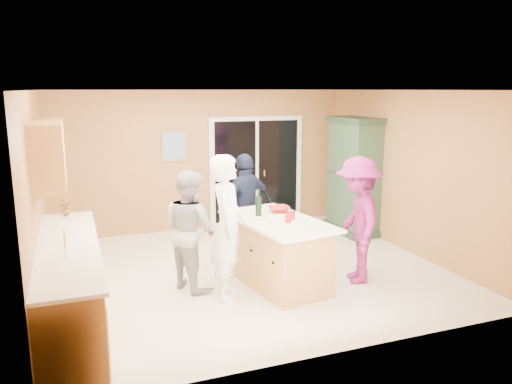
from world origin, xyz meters
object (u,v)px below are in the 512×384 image
object	(u,v)px
green_hutch	(354,177)
woman_grey	(190,230)
woman_white	(228,227)
woman_magenta	(358,220)
woman_navy	(246,207)
kitchen_island	(277,254)

from	to	relation	value
green_hutch	woman_grey	size ratio (longest dim) A/B	1.33
woman_white	green_hutch	bearing A→B (deg)	-35.22
woman_white	woman_magenta	size ratio (longest dim) A/B	1.06
woman_grey	woman_navy	size ratio (longest dim) A/B	0.96
woman_white	woman_grey	distance (m)	0.62
woman_navy	woman_magenta	size ratio (longest dim) A/B	0.95
green_hutch	woman_grey	bearing A→B (deg)	-155.64
woman_grey	woman_magenta	bearing A→B (deg)	-127.40
green_hutch	woman_magenta	xyz separation A→B (m)	(-1.22, -2.12, -0.17)
kitchen_island	woman_navy	size ratio (longest dim) A/B	1.12
woman_white	woman_grey	world-z (taller)	woman_white
green_hutch	woman_magenta	bearing A→B (deg)	-119.96
woman_grey	green_hutch	bearing A→B (deg)	-88.23
kitchen_island	green_hutch	distance (m)	3.02
woman_magenta	kitchen_island	bearing A→B (deg)	-84.84
kitchen_island	woman_navy	distance (m)	1.24
kitchen_island	woman_white	world-z (taller)	woman_white
woman_grey	woman_navy	xyz separation A→B (m)	(1.09, 0.86, 0.03)
kitchen_island	woman_navy	xyz separation A→B (m)	(-0.03, 1.18, 0.40)
kitchen_island	woman_navy	world-z (taller)	woman_navy
woman_magenta	woman_white	bearing A→B (deg)	-73.90
woman_white	woman_navy	size ratio (longest dim) A/B	1.11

